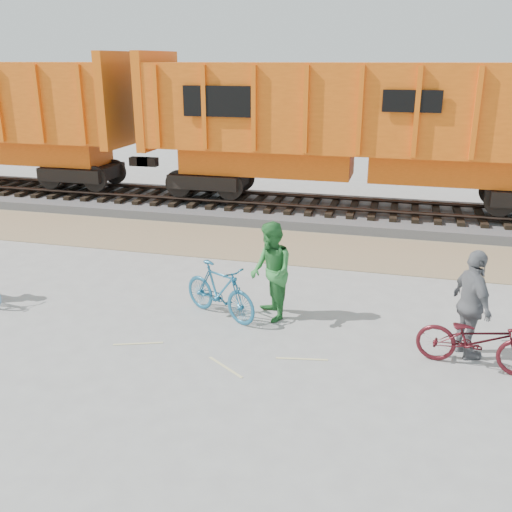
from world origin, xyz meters
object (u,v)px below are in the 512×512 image
object	(u,v)px
hopper_car_center	(363,125)
person_man	(271,272)
bicycle_maroon	(477,340)
person_woman	(472,305)
bicycle_teal	(220,291)

from	to	relation	value
hopper_car_center	person_man	distance (m)	8.41
bicycle_maroon	person_woman	world-z (taller)	person_woman
hopper_car_center	person_woman	bearing A→B (deg)	-73.14
bicycle_teal	person_man	size ratio (longest dim) A/B	0.95
bicycle_maroon	person_woman	distance (m)	0.62
bicycle_maroon	person_man	size ratio (longest dim) A/B	0.99
hopper_car_center	bicycle_maroon	distance (m)	9.86
bicycle_maroon	person_woman	xyz separation A→B (m)	(-0.10, 0.40, 0.46)
hopper_car_center	bicycle_teal	bearing A→B (deg)	-103.67
hopper_car_center	person_woman	distance (m)	9.35
bicycle_teal	person_woman	world-z (taller)	person_woman
person_woman	bicycle_maroon	bearing A→B (deg)	171.55
person_man	person_woman	size ratio (longest dim) A/B	1.02
person_man	bicycle_maroon	bearing A→B (deg)	44.94
hopper_car_center	person_man	bearing A→B (deg)	-97.16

